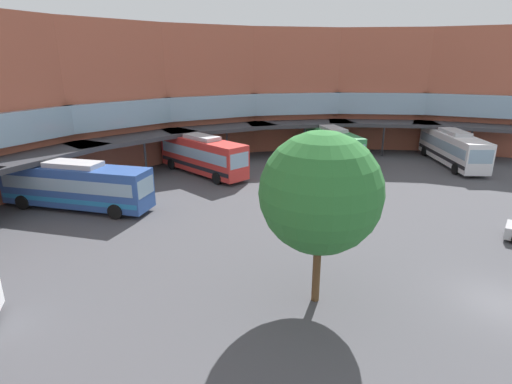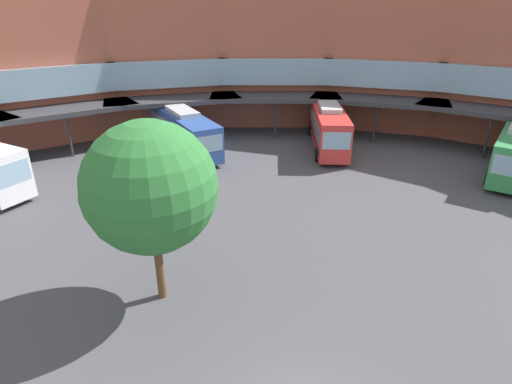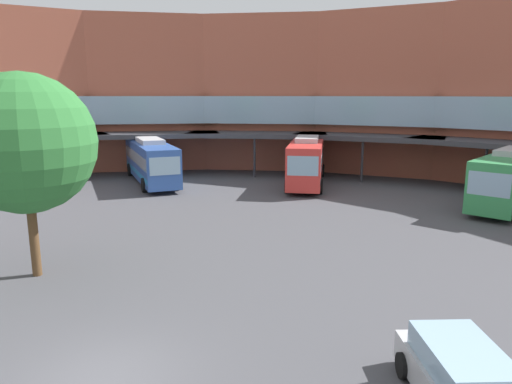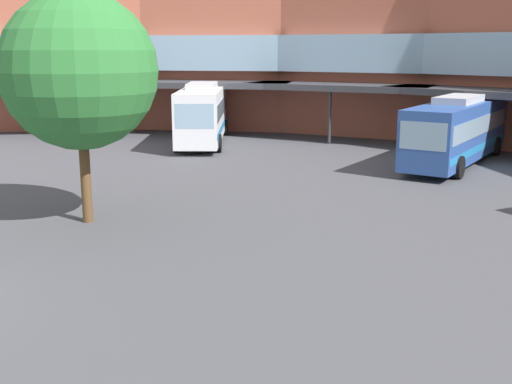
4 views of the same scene
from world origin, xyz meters
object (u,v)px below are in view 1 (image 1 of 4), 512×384
bus_0 (332,144)px  bus_3 (76,185)px  bus_1 (452,147)px  bus_4 (203,155)px  plaza_tree (321,193)px

bus_0 → bus_3: bus_0 is taller
bus_1 → bus_4: size_ratio=0.96×
bus_0 → bus_1: size_ratio=1.01×
bus_3 → plaza_tree: bearing=-22.8°
bus_3 → bus_4: bearing=64.3°
bus_0 → bus_4: 14.60m
bus_0 → bus_3: 26.46m
bus_4 → plaza_tree: (-10.31, -20.98, 3.36)m
bus_4 → bus_0: bearing=67.1°
bus_0 → bus_1: bearing=70.9°
bus_3 → bus_4: 12.69m
bus_0 → bus_3: size_ratio=0.93×
bus_1 → bus_4: 26.36m
bus_0 → bus_3: (-25.93, 5.28, -0.06)m
bus_0 → bus_1: (7.58, -10.04, -0.04)m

